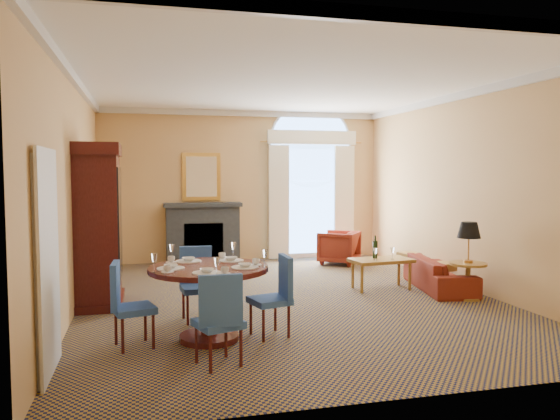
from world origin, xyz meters
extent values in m
plane|color=#141A40|center=(0.00, 0.00, 0.00)|extent=(7.50, 7.50, 0.00)
cube|color=tan|center=(0.00, 3.75, 1.60)|extent=(6.00, 0.04, 3.20)
cube|color=tan|center=(-3.00, 0.00, 1.60)|extent=(0.04, 7.50, 3.20)
cube|color=tan|center=(3.00, 0.00, 1.60)|extent=(0.04, 7.50, 3.20)
cube|color=white|center=(0.00, 0.00, 3.20)|extent=(6.00, 7.50, 0.04)
cube|color=silver|center=(0.00, 0.00, 3.14)|extent=(6.00, 7.50, 0.12)
cube|color=silver|center=(-2.96, -2.40, 1.03)|extent=(0.08, 0.90, 2.06)
cube|color=#303439|center=(-0.90, 3.55, 0.60)|extent=(1.50, 0.40, 1.20)
cube|color=#303439|center=(-0.90, 3.52, 1.24)|extent=(1.60, 0.46, 0.08)
cube|color=gold|center=(-0.90, 3.72, 1.80)|extent=(0.80, 0.04, 1.00)
cube|color=white|center=(-0.90, 3.70, 1.80)|extent=(0.64, 0.02, 0.84)
cube|color=silver|center=(1.50, 3.73, 1.25)|extent=(1.90, 0.04, 2.50)
cube|color=#94BFF8|center=(1.50, 3.72, 1.25)|extent=(1.70, 0.02, 2.30)
cylinder|color=silver|center=(1.50, 3.73, 2.50)|extent=(1.90, 0.04, 1.90)
cube|color=#F3EBCE|center=(0.75, 3.61, 1.25)|extent=(0.45, 0.06, 2.45)
cube|color=#F3EBCE|center=(2.25, 3.61, 1.25)|extent=(0.45, 0.06, 2.45)
cube|color=#F3EBCE|center=(1.50, 3.61, 2.65)|extent=(2.00, 0.08, 0.30)
cube|color=#370E0C|center=(-2.72, 0.30, 1.06)|extent=(0.58, 1.06, 2.12)
cube|color=#370E0C|center=(-2.72, 0.30, 2.21)|extent=(0.66, 1.17, 0.17)
cube|color=#370E0C|center=(-2.72, 0.30, 0.05)|extent=(0.66, 1.17, 0.11)
cylinder|color=#370E0C|center=(-1.39, -1.75, 0.82)|extent=(1.34, 1.34, 0.06)
cylinder|color=#370E0C|center=(-1.39, -1.75, 0.39)|extent=(0.18, 0.18, 0.79)
cylinder|color=#370E0C|center=(-1.39, -1.75, 0.03)|extent=(0.67, 0.67, 0.07)
cylinder|color=white|center=(-1.09, -1.45, 0.85)|extent=(0.30, 0.30, 0.01)
imported|color=white|center=(-1.09, -1.45, 0.87)|extent=(0.15, 0.15, 0.04)
imported|color=white|center=(-1.17, -1.27, 0.89)|extent=(0.09, 0.09, 0.07)
cylinder|color=white|center=(-1.58, -1.37, 0.85)|extent=(0.30, 0.30, 0.01)
imported|color=white|center=(-1.58, -1.37, 0.87)|extent=(0.15, 0.15, 0.04)
imported|color=white|center=(-1.78, -1.39, 0.89)|extent=(0.09, 0.09, 0.07)
cylinder|color=white|center=(-1.81, -1.82, 0.85)|extent=(0.30, 0.30, 0.01)
imported|color=white|center=(-1.81, -1.82, 0.87)|extent=(0.15, 0.15, 0.04)
imported|color=white|center=(-1.85, -2.01, 0.89)|extent=(0.09, 0.09, 0.07)
cylinder|color=white|center=(-1.45, -2.17, 0.85)|extent=(0.30, 0.30, 0.01)
imported|color=white|center=(-1.45, -2.17, 0.87)|extent=(0.15, 0.15, 0.04)
imported|color=white|center=(-1.28, -2.27, 0.89)|extent=(0.09, 0.09, 0.07)
cylinder|color=white|center=(-1.01, -1.94, 0.85)|extent=(0.30, 0.30, 0.01)
imported|color=white|center=(-1.01, -1.94, 0.87)|extent=(0.15, 0.15, 0.04)
imported|color=white|center=(-0.86, -1.81, 0.89)|extent=(0.09, 0.09, 0.07)
cube|color=#2951A1|center=(-1.43, -0.91, 0.42)|extent=(0.45, 0.45, 0.07)
cube|color=#2951A1|center=(-1.44, -0.72, 0.69)|extent=(0.42, 0.08, 0.50)
cylinder|color=#370E0C|center=(-1.28, -0.73, 0.19)|extent=(0.03, 0.03, 0.38)
cylinder|color=#370E0C|center=(-1.60, -0.76, 0.19)|extent=(0.03, 0.03, 0.38)
cylinder|color=#370E0C|center=(-1.25, -1.06, 0.19)|extent=(0.03, 0.03, 0.38)
cylinder|color=#370E0C|center=(-1.58, -1.09, 0.19)|extent=(0.03, 0.03, 0.38)
cube|color=#2951A1|center=(-1.39, -2.57, 0.42)|extent=(0.53, 0.53, 0.07)
cube|color=#2951A1|center=(-1.39, -2.76, 0.69)|extent=(0.42, 0.06, 0.50)
cylinder|color=#370E0C|center=(-1.49, -2.77, 0.19)|extent=(0.03, 0.03, 0.38)
cylinder|color=#370E0C|center=(-1.18, -2.67, 0.19)|extent=(0.03, 0.03, 0.38)
cylinder|color=#370E0C|center=(-1.60, -2.46, 0.19)|extent=(0.03, 0.03, 0.38)
cylinder|color=#370E0C|center=(-1.29, -2.36, 0.19)|extent=(0.03, 0.03, 0.38)
cube|color=#2951A1|center=(-0.69, -1.77, 0.42)|extent=(0.51, 0.51, 0.07)
cube|color=#2951A1|center=(-0.50, -1.77, 0.69)|extent=(0.07, 0.42, 0.50)
cylinder|color=#370E0C|center=(-0.49, -1.88, 0.19)|extent=(0.03, 0.03, 0.38)
cylinder|color=#370E0C|center=(-0.57, -1.57, 0.19)|extent=(0.03, 0.03, 0.38)
cylinder|color=#370E0C|center=(-0.81, -1.97, 0.19)|extent=(0.03, 0.03, 0.38)
cylinder|color=#370E0C|center=(-0.89, -1.65, 0.19)|extent=(0.03, 0.03, 0.38)
cube|color=#2951A1|center=(-2.20, -1.79, 0.42)|extent=(0.51, 0.51, 0.07)
cube|color=#2951A1|center=(-2.39, -1.80, 0.69)|extent=(0.08, 0.42, 0.50)
cylinder|color=#370E0C|center=(-2.40, -1.67, 0.19)|extent=(0.03, 0.03, 0.38)
cylinder|color=#370E0C|center=(-2.32, -1.99, 0.19)|extent=(0.03, 0.03, 0.38)
cylinder|color=#370E0C|center=(-2.09, -1.59, 0.19)|extent=(0.03, 0.03, 0.38)
cylinder|color=#370E0C|center=(-2.00, -1.91, 0.19)|extent=(0.03, 0.03, 0.38)
imported|color=maroon|center=(2.55, 0.04, 0.25)|extent=(0.98, 1.83, 0.51)
imported|color=maroon|center=(1.81, 2.72, 0.34)|extent=(1.05, 1.04, 0.69)
cube|color=olive|center=(1.64, 0.28, 0.47)|extent=(1.03, 0.64, 0.05)
cylinder|color=olive|center=(1.22, 0.09, 0.22)|extent=(0.05, 0.05, 0.43)
cylinder|color=olive|center=(2.05, 0.09, 0.22)|extent=(0.05, 0.05, 0.43)
cylinder|color=olive|center=(1.22, 0.48, 0.22)|extent=(0.05, 0.05, 0.43)
cylinder|color=olive|center=(2.05, 0.48, 0.22)|extent=(0.05, 0.05, 0.43)
cylinder|color=olive|center=(2.60, -0.68, 0.53)|extent=(0.55, 0.55, 0.04)
cylinder|color=olive|center=(2.60, -0.68, 0.26)|extent=(0.07, 0.07, 0.51)
cylinder|color=olive|center=(2.60, -0.68, 0.02)|extent=(0.40, 0.40, 0.04)
camera|label=1|loc=(-2.08, -7.81, 1.90)|focal=35.00mm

